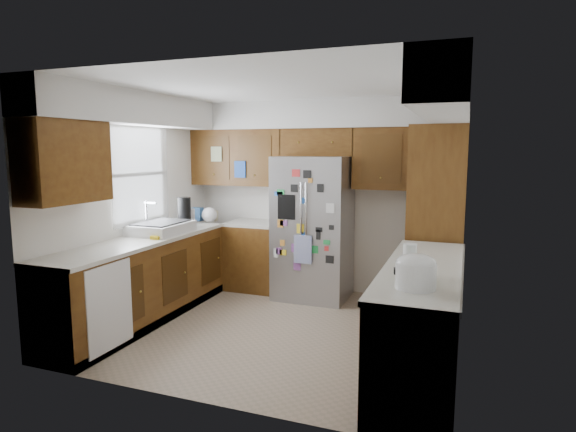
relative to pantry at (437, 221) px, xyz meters
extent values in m
plane|color=tan|center=(-1.50, -1.15, -1.07)|extent=(3.60, 3.60, 0.00)
cube|color=white|center=(-1.50, 0.45, 0.18)|extent=(3.60, 0.04, 2.50)
cube|color=white|center=(-3.30, -1.15, 0.18)|extent=(0.04, 3.20, 2.50)
cube|color=white|center=(0.30, -1.15, 0.18)|extent=(0.04, 3.20, 2.50)
cube|color=white|center=(-1.50, -2.75, 0.18)|extent=(3.60, 0.04, 2.50)
cube|color=white|center=(-1.50, -1.15, 1.43)|extent=(3.60, 3.20, 0.02)
cube|color=silver|center=(-1.50, 0.26, 1.25)|extent=(3.60, 0.38, 0.35)
cube|color=silver|center=(-3.11, -1.15, 1.25)|extent=(0.38, 3.20, 0.35)
cube|color=silver|center=(0.11, -1.15, 1.25)|extent=(0.38, 3.20, 0.35)
cube|color=#4A270E|center=(-2.63, 0.28, 0.70)|extent=(1.33, 0.34, 0.75)
cube|color=#4A270E|center=(-0.36, 0.28, 0.70)|extent=(1.33, 0.34, 0.75)
cube|color=#4A270E|center=(-3.13, -2.30, 0.70)|extent=(0.34, 0.85, 0.75)
cube|color=white|center=(-3.29, -1.05, 0.53)|extent=(0.02, 0.90, 1.05)
cube|color=white|center=(-3.25, -1.05, 0.53)|extent=(0.01, 1.02, 1.15)
cube|color=#1C49A5|center=(-2.54, 0.09, 0.55)|extent=(0.16, 0.02, 0.22)
cube|color=beige|center=(-2.88, 0.09, 0.75)|extent=(0.16, 0.02, 0.20)
cube|color=#4A270E|center=(-3.00, -1.45, -0.64)|extent=(0.60, 2.60, 0.88)
cube|color=#4A270E|center=(-2.33, 0.15, -0.64)|extent=(0.75, 0.60, 0.88)
cube|color=beige|center=(-3.00, -1.45, -0.17)|extent=(0.63, 2.60, 0.04)
cube|color=beige|center=(-2.33, 0.15, -0.17)|extent=(0.75, 0.60, 0.04)
cube|color=black|center=(-3.00, -1.45, -1.02)|extent=(0.60, 2.60, 0.10)
cube|color=white|center=(-2.69, -2.30, -0.61)|extent=(0.01, 0.58, 0.80)
cube|color=#4A270E|center=(0.00, -1.62, -0.64)|extent=(0.60, 2.25, 0.88)
cube|color=beige|center=(0.00, -1.62, -0.17)|extent=(0.63, 2.25, 0.04)
cube|color=black|center=(0.00, -1.62, -1.02)|extent=(0.60, 2.25, 0.10)
cube|color=#4A270E|center=(0.00, 0.00, 0.00)|extent=(0.60, 0.90, 2.15)
cube|color=gray|center=(-1.50, 0.05, -0.17)|extent=(0.90, 0.75, 1.80)
cylinder|color=silver|center=(-1.53, -0.34, -0.02)|extent=(0.02, 0.02, 0.90)
cylinder|color=silver|center=(-1.47, -0.34, -0.02)|extent=(0.02, 0.02, 0.90)
cube|color=black|center=(-1.72, -0.33, 0.12)|extent=(0.22, 0.01, 0.30)
cube|color=silver|center=(-1.50, -0.35, -0.38)|extent=(0.22, 0.01, 0.34)
cube|color=orange|center=(-1.42, -0.33, 0.45)|extent=(0.06, 0.00, 0.06)
cube|color=#8C4C99|center=(-1.56, -0.33, -0.35)|extent=(0.07, 0.00, 0.08)
cube|color=#8C4C99|center=(-1.82, -0.33, -0.42)|extent=(0.08, 0.00, 0.08)
cube|color=#8C4C99|center=(-1.75, -0.33, -0.07)|extent=(0.10, 0.00, 0.07)
cube|color=black|center=(-1.16, -0.33, -0.09)|extent=(0.06, 0.00, 0.06)
cube|color=black|center=(-1.46, -0.33, 0.52)|extent=(0.10, 0.00, 0.10)
cube|color=#8C4C99|center=(-1.63, -0.33, -0.37)|extent=(0.06, 0.00, 0.10)
cube|color=black|center=(-1.30, -0.33, 0.36)|extent=(0.08, 0.00, 0.10)
cube|color=black|center=(-1.31, -0.33, -0.13)|extent=(0.08, 0.00, 0.05)
cube|color=green|center=(-1.21, -0.33, -0.27)|extent=(0.08, 0.00, 0.05)
cube|color=red|center=(-1.60, -0.33, 0.53)|extent=(0.10, 0.00, 0.09)
cube|color=#8C4C99|center=(-1.58, -0.33, -0.59)|extent=(0.09, 0.00, 0.11)
cube|color=green|center=(-1.51, -0.33, -0.44)|extent=(0.09, 0.00, 0.09)
cube|color=black|center=(-1.32, -0.33, -0.19)|extent=(0.05, 0.00, 0.12)
cube|color=white|center=(-1.17, -0.33, 0.14)|extent=(0.10, 0.00, 0.11)
cube|color=orange|center=(-1.77, -0.33, -0.32)|extent=(0.06, 0.00, 0.07)
cube|color=yellow|center=(-1.76, -0.33, -0.44)|extent=(0.09, 0.00, 0.07)
cube|color=blue|center=(-1.50, -0.33, 0.21)|extent=(0.07, 0.00, 0.07)
cube|color=black|center=(-1.62, -0.33, 0.35)|extent=(0.09, 0.00, 0.09)
cube|color=white|center=(-1.86, -0.33, -0.45)|extent=(0.06, 0.00, 0.11)
cube|color=black|center=(-1.17, -0.33, -0.48)|extent=(0.10, 0.00, 0.09)
cube|color=yellow|center=(-1.54, -0.33, -0.13)|extent=(0.09, 0.00, 0.12)
cube|color=orange|center=(-1.80, -0.33, -0.08)|extent=(0.08, 0.00, 0.10)
cube|color=green|center=(-1.79, -0.33, 0.30)|extent=(0.09, 0.00, 0.07)
cube|color=red|center=(-1.21, -0.33, -0.35)|extent=(0.05, 0.00, 0.06)
cube|color=green|center=(-1.36, -0.33, -0.37)|extent=(0.09, 0.00, 0.09)
cube|color=blue|center=(-1.82, -0.33, 0.28)|extent=(0.11, 0.00, 0.05)
cube|color=blue|center=(-1.50, -0.33, -0.19)|extent=(0.05, 0.00, 0.05)
cube|color=#4A270E|center=(-1.50, 0.28, 0.90)|extent=(0.96, 0.34, 0.35)
sphere|color=#1C5FB5|center=(-1.82, 0.24, 1.21)|extent=(0.27, 0.27, 0.27)
cylinder|color=black|center=(-1.33, 0.22, 1.15)|extent=(0.25, 0.25, 0.15)
ellipsoid|color=#333338|center=(-1.33, 0.22, 1.22)|extent=(0.24, 0.24, 0.11)
cube|color=white|center=(-3.00, -1.05, -0.09)|extent=(0.52, 0.70, 0.12)
cube|color=black|center=(-3.00, -1.05, -0.03)|extent=(0.44, 0.60, 0.02)
cylinder|color=silver|center=(-3.20, -1.05, 0.07)|extent=(0.02, 0.02, 0.30)
cylinder|color=silver|center=(-3.14, -1.05, 0.20)|extent=(0.16, 0.02, 0.02)
cube|color=yellow|center=(-2.83, -1.34, -0.13)|extent=(0.10, 0.18, 0.04)
cube|color=black|center=(-2.97, -0.61, -0.10)|extent=(0.18, 0.14, 0.10)
cylinder|color=black|center=(-2.97, -0.61, 0.09)|extent=(0.16, 0.16, 0.28)
cylinder|color=gray|center=(-3.06, -0.34, -0.05)|extent=(0.14, 0.14, 0.20)
sphere|color=white|center=(-2.90, -0.11, -0.05)|extent=(0.20, 0.20, 0.20)
cube|color=#3F72B2|center=(-3.13, -0.04, -0.06)|extent=(0.14, 0.10, 0.18)
cube|color=#BFB28C|center=(-2.92, 0.03, -0.08)|extent=(0.10, 0.08, 0.14)
cylinder|color=white|center=(-3.03, -0.71, -0.10)|extent=(0.08, 0.08, 0.11)
cylinder|color=white|center=(0.00, -2.32, -0.06)|extent=(0.28, 0.28, 0.19)
ellipsoid|color=white|center=(0.00, -2.32, 0.03)|extent=(0.27, 0.27, 0.12)
cube|color=black|center=(-0.13, -2.32, -0.04)|extent=(0.04, 0.06, 0.04)
cylinder|color=white|center=(-0.09, -1.92, -0.04)|extent=(0.11, 0.11, 0.24)
camera|label=1|loc=(0.31, -5.69, 0.81)|focal=30.00mm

